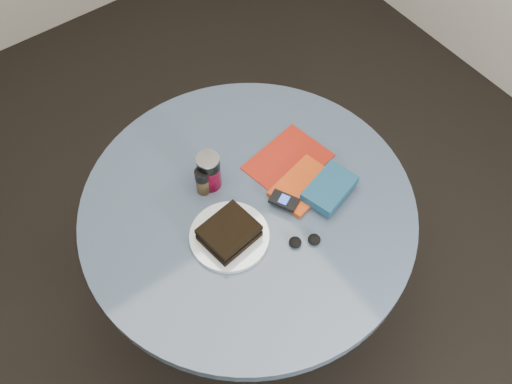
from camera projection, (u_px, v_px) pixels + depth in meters
ground at (250, 304)px, 2.31m from camera, size 4.00×4.00×0.00m
table at (248, 233)px, 1.82m from camera, size 1.00×1.00×0.75m
plate at (229, 236)px, 1.62m from camera, size 0.30×0.30×0.01m
sandwich at (229, 233)px, 1.59m from camera, size 0.16×0.14×0.05m
soda_can at (209, 171)px, 1.67m from camera, size 0.08×0.08×0.13m
pepper_grinder at (203, 181)px, 1.67m from camera, size 0.05×0.05×0.10m
magazine at (288, 162)px, 1.77m from camera, size 0.27×0.22×0.00m
red_book at (303, 186)px, 1.71m from camera, size 0.21×0.16×0.02m
novel at (330, 188)px, 1.68m from camera, size 0.18×0.14×0.03m
mp3_player at (284, 201)px, 1.66m from camera, size 0.08×0.09×0.01m
headphones at (305, 241)px, 1.61m from camera, size 0.10×0.07×0.02m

